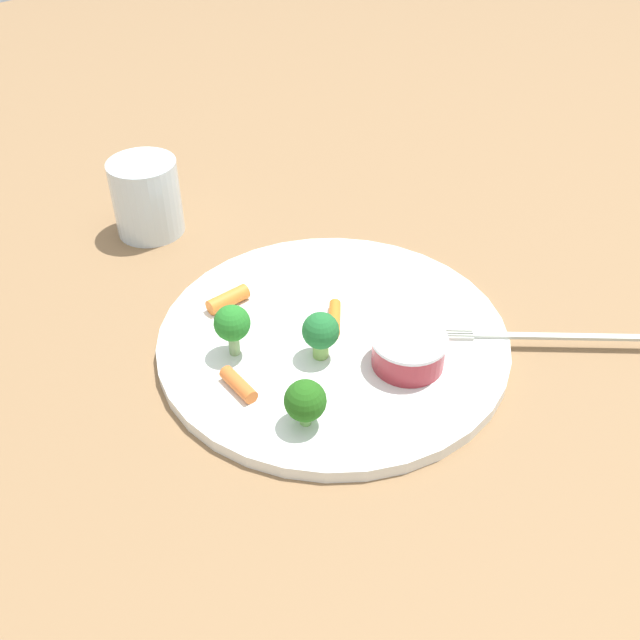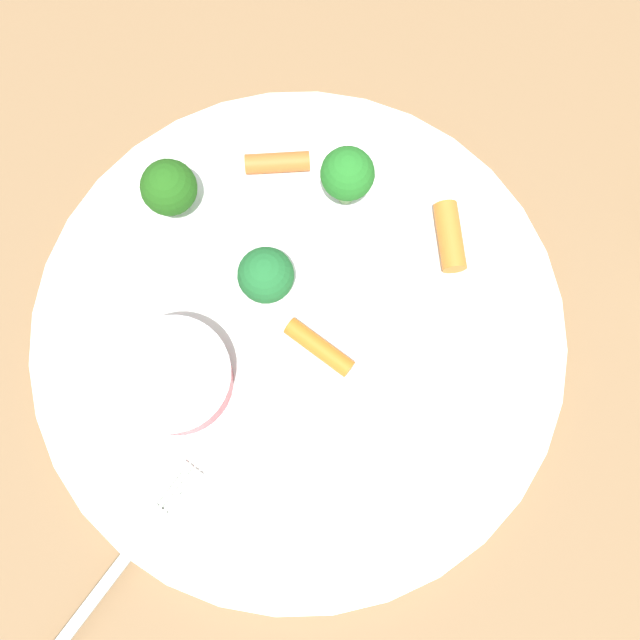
{
  "view_description": "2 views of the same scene",
  "coord_description": "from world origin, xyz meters",
  "px_view_note": "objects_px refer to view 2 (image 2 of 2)",
  "views": [
    {
      "loc": [
        0.34,
        0.36,
        0.44
      ],
      "look_at": [
        0.01,
        -0.0,
        0.03
      ],
      "focal_mm": 41.18,
      "sensor_mm": 36.0,
      "label": 1
    },
    {
      "loc": [
        -0.1,
        -0.0,
        0.45
      ],
      "look_at": [
        0.0,
        -0.02,
        0.03
      ],
      "focal_mm": 42.99,
      "sensor_mm": 36.0,
      "label": 2
    }
  ],
  "objects_px": {
    "carrot_stick_2": "(446,237)",
    "sauce_cup": "(171,378)",
    "plate": "(294,335)",
    "broccoli_floret_0": "(343,175)",
    "carrot_stick_1": "(274,163)",
    "broccoli_floret_2": "(261,277)",
    "broccoli_floret_1": "(165,188)",
    "fork": "(84,607)",
    "carrot_stick_0": "(315,348)"
  },
  "relations": [
    {
      "from": "carrot_stick_2",
      "to": "sauce_cup",
      "type": "bearing_deg",
      "value": 111.39
    },
    {
      "from": "plate",
      "to": "broccoli_floret_0",
      "type": "xyz_separation_m",
      "value": [
        0.08,
        -0.04,
        0.04
      ]
    },
    {
      "from": "sauce_cup",
      "to": "carrot_stick_1",
      "type": "height_order",
      "value": "sauce_cup"
    },
    {
      "from": "sauce_cup",
      "to": "broccoli_floret_2",
      "type": "bearing_deg",
      "value": -49.49
    },
    {
      "from": "broccoli_floret_1",
      "to": "carrot_stick_1",
      "type": "height_order",
      "value": "broccoli_floret_1"
    },
    {
      "from": "plate",
      "to": "fork",
      "type": "bearing_deg",
      "value": 136.46
    },
    {
      "from": "sauce_cup",
      "to": "broccoli_floret_1",
      "type": "bearing_deg",
      "value": -3.45
    },
    {
      "from": "carrot_stick_2",
      "to": "fork",
      "type": "distance_m",
      "value": 0.29
    },
    {
      "from": "broccoli_floret_1",
      "to": "carrot_stick_1",
      "type": "distance_m",
      "value": 0.07
    },
    {
      "from": "carrot_stick_1",
      "to": "fork",
      "type": "bearing_deg",
      "value": 151.82
    },
    {
      "from": "fork",
      "to": "carrot_stick_2",
      "type": "bearing_deg",
      "value": -51.27
    },
    {
      "from": "sauce_cup",
      "to": "broccoli_floret_2",
      "type": "distance_m",
      "value": 0.08
    },
    {
      "from": "broccoli_floret_2",
      "to": "carrot_stick_2",
      "type": "xyz_separation_m",
      "value": [
        0.02,
        -0.11,
        -0.02
      ]
    },
    {
      "from": "sauce_cup",
      "to": "carrot_stick_0",
      "type": "distance_m",
      "value": 0.08
    },
    {
      "from": "sauce_cup",
      "to": "fork",
      "type": "xyz_separation_m",
      "value": [
        -0.11,
        0.06,
        -0.01
      ]
    },
    {
      "from": "plate",
      "to": "carrot_stick_1",
      "type": "height_order",
      "value": "carrot_stick_1"
    },
    {
      "from": "carrot_stick_2",
      "to": "broccoli_floret_1",
      "type": "bearing_deg",
      "value": 74.63
    },
    {
      "from": "plate",
      "to": "broccoli_floret_1",
      "type": "xyz_separation_m",
      "value": [
        0.09,
        0.06,
        0.03
      ]
    },
    {
      "from": "broccoli_floret_1",
      "to": "plate",
      "type": "bearing_deg",
      "value": -144.2
    },
    {
      "from": "sauce_cup",
      "to": "broccoli_floret_2",
      "type": "relative_size",
      "value": 1.46
    },
    {
      "from": "carrot_stick_1",
      "to": "carrot_stick_0",
      "type": "bearing_deg",
      "value": -174.82
    },
    {
      "from": "sauce_cup",
      "to": "carrot_stick_1",
      "type": "distance_m",
      "value": 0.14
    },
    {
      "from": "broccoli_floret_0",
      "to": "fork",
      "type": "distance_m",
      "value": 0.27
    },
    {
      "from": "broccoli_floret_0",
      "to": "carrot_stick_2",
      "type": "distance_m",
      "value": 0.07
    },
    {
      "from": "broccoli_floret_1",
      "to": "fork",
      "type": "bearing_deg",
      "value": 163.9
    },
    {
      "from": "sauce_cup",
      "to": "plate",
      "type": "bearing_deg",
      "value": -73.8
    },
    {
      "from": "sauce_cup",
      "to": "fork",
      "type": "height_order",
      "value": "sauce_cup"
    },
    {
      "from": "broccoli_floret_1",
      "to": "broccoli_floret_2",
      "type": "height_order",
      "value": "broccoli_floret_2"
    },
    {
      "from": "plate",
      "to": "broccoli_floret_0",
      "type": "bearing_deg",
      "value": -25.7
    },
    {
      "from": "plate",
      "to": "carrot_stick_0",
      "type": "distance_m",
      "value": 0.02
    },
    {
      "from": "broccoli_floret_0",
      "to": "carrot_stick_2",
      "type": "relative_size",
      "value": 1.19
    },
    {
      "from": "plate",
      "to": "carrot_stick_1",
      "type": "bearing_deg",
      "value": -0.15
    },
    {
      "from": "broccoli_floret_2",
      "to": "carrot_stick_2",
      "type": "relative_size",
      "value": 1.08
    },
    {
      "from": "plate",
      "to": "broccoli_floret_0",
      "type": "relative_size",
      "value": 6.38
    },
    {
      "from": "broccoli_floret_2",
      "to": "carrot_stick_1",
      "type": "distance_m",
      "value": 0.08
    },
    {
      "from": "sauce_cup",
      "to": "carrot_stick_0",
      "type": "bearing_deg",
      "value": -83.77
    },
    {
      "from": "plate",
      "to": "carrot_stick_0",
      "type": "relative_size",
      "value": 7.19
    },
    {
      "from": "broccoli_floret_1",
      "to": "carrot_stick_0",
      "type": "relative_size",
      "value": 0.94
    },
    {
      "from": "broccoli_floret_0",
      "to": "carrot_stick_0",
      "type": "height_order",
      "value": "broccoli_floret_0"
    },
    {
      "from": "broccoli_floret_1",
      "to": "carrot_stick_2",
      "type": "bearing_deg",
      "value": -105.37
    },
    {
      "from": "sauce_cup",
      "to": "carrot_stick_2",
      "type": "bearing_deg",
      "value": -68.61
    },
    {
      "from": "carrot_stick_0",
      "to": "fork",
      "type": "relative_size",
      "value": 0.3
    },
    {
      "from": "carrot_stick_0",
      "to": "fork",
      "type": "height_order",
      "value": "carrot_stick_0"
    },
    {
      "from": "broccoli_floret_1",
      "to": "fork",
      "type": "distance_m",
      "value": 0.23
    },
    {
      "from": "plate",
      "to": "broccoli_floret_0",
      "type": "height_order",
      "value": "broccoli_floret_0"
    },
    {
      "from": "sauce_cup",
      "to": "fork",
      "type": "relative_size",
      "value": 0.45
    },
    {
      "from": "sauce_cup",
      "to": "fork",
      "type": "bearing_deg",
      "value": 153.17
    },
    {
      "from": "broccoli_floret_1",
      "to": "carrot_stick_2",
      "type": "height_order",
      "value": "broccoli_floret_1"
    },
    {
      "from": "sauce_cup",
      "to": "broccoli_floret_1",
      "type": "height_order",
      "value": "broccoli_floret_1"
    },
    {
      "from": "sauce_cup",
      "to": "carrot_stick_2",
      "type": "height_order",
      "value": "sauce_cup"
    }
  ]
}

